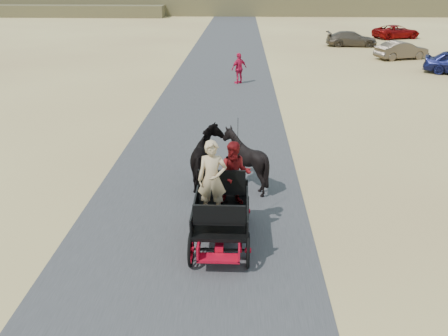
{
  "coord_description": "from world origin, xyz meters",
  "views": [
    {
      "loc": [
        1.21,
        -7.25,
        5.85
      ],
      "look_at": [
        0.78,
        3.07,
        1.2
      ],
      "focal_mm": 35.0,
      "sensor_mm": 36.0,
      "label": 1
    }
  ],
  "objects_px": {
    "car_c": "(352,39)",
    "horse_right": "(245,160)",
    "pedestrian": "(239,68)",
    "car_b": "(402,50)",
    "car_d": "(396,32)",
    "carriage": "(221,229)",
    "horse_left": "(207,159)"
  },
  "relations": [
    {
      "from": "horse_left",
      "to": "horse_right",
      "type": "xyz_separation_m",
      "value": [
        1.1,
        0.0,
        0.0
      ]
    },
    {
      "from": "horse_right",
      "to": "car_d",
      "type": "relative_size",
      "value": 0.38
    },
    {
      "from": "car_d",
      "to": "horse_right",
      "type": "bearing_deg",
      "value": 137.37
    },
    {
      "from": "carriage",
      "to": "horse_left",
      "type": "distance_m",
      "value": 3.09
    },
    {
      "from": "horse_right",
      "to": "car_d",
      "type": "distance_m",
      "value": 35.69
    },
    {
      "from": "car_b",
      "to": "pedestrian",
      "type": "bearing_deg",
      "value": 105.81
    },
    {
      "from": "car_b",
      "to": "car_d",
      "type": "xyz_separation_m",
      "value": [
        3.14,
        11.15,
        -0.01
      ]
    },
    {
      "from": "pedestrian",
      "to": "car_b",
      "type": "bearing_deg",
      "value": 177.77
    },
    {
      "from": "horse_left",
      "to": "car_d",
      "type": "bearing_deg",
      "value": -115.82
    },
    {
      "from": "horse_right",
      "to": "pedestrian",
      "type": "height_order",
      "value": "pedestrian"
    },
    {
      "from": "pedestrian",
      "to": "car_d",
      "type": "relative_size",
      "value": 0.38
    },
    {
      "from": "horse_right",
      "to": "car_c",
      "type": "relative_size",
      "value": 0.4
    },
    {
      "from": "horse_right",
      "to": "car_d",
      "type": "bearing_deg",
      "value": -114.23
    },
    {
      "from": "carriage",
      "to": "horse_left",
      "type": "xyz_separation_m",
      "value": [
        -0.55,
        3.0,
        0.49
      ]
    },
    {
      "from": "car_c",
      "to": "horse_right",
      "type": "bearing_deg",
      "value": 163.16
    },
    {
      "from": "car_b",
      "to": "car_c",
      "type": "bearing_deg",
      "value": 1.54
    },
    {
      "from": "pedestrian",
      "to": "car_c",
      "type": "height_order",
      "value": "pedestrian"
    },
    {
      "from": "carriage",
      "to": "car_d",
      "type": "xyz_separation_m",
      "value": [
        15.2,
        35.54,
        0.26
      ]
    },
    {
      "from": "horse_left",
      "to": "car_c",
      "type": "distance_m",
      "value": 29.32
    },
    {
      "from": "car_b",
      "to": "car_c",
      "type": "height_order",
      "value": "car_b"
    },
    {
      "from": "pedestrian",
      "to": "car_d",
      "type": "xyz_separation_m",
      "value": [
        14.94,
        19.36,
        -0.24
      ]
    },
    {
      "from": "horse_left",
      "to": "pedestrian",
      "type": "relative_size",
      "value": 1.16
    },
    {
      "from": "carriage",
      "to": "car_d",
      "type": "distance_m",
      "value": 38.66
    },
    {
      "from": "horse_left",
      "to": "pedestrian",
      "type": "xyz_separation_m",
      "value": [
        0.8,
        13.19,
        0.02
      ]
    },
    {
      "from": "horse_left",
      "to": "car_c",
      "type": "xyz_separation_m",
      "value": [
        10.35,
        27.43,
        -0.23
      ]
    },
    {
      "from": "horse_right",
      "to": "carriage",
      "type": "bearing_deg",
      "value": 79.61
    },
    {
      "from": "horse_left",
      "to": "car_d",
      "type": "relative_size",
      "value": 0.45
    },
    {
      "from": "car_c",
      "to": "car_d",
      "type": "bearing_deg",
      "value": -44.8
    },
    {
      "from": "carriage",
      "to": "horse_right",
      "type": "distance_m",
      "value": 3.09
    },
    {
      "from": "pedestrian",
      "to": "car_c",
      "type": "distance_m",
      "value": 17.15
    },
    {
      "from": "car_c",
      "to": "car_d",
      "type": "relative_size",
      "value": 0.95
    },
    {
      "from": "horse_right",
      "to": "car_c",
      "type": "height_order",
      "value": "horse_right"
    }
  ]
}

